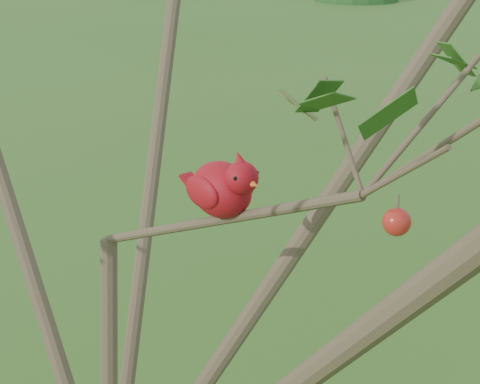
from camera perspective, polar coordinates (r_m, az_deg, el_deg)
The scene contains 2 objects.
crabapple_tree at distance 1.36m, azimuth -12.22°, elevation 0.49°, with size 2.35×2.05×2.95m.
cardinal at distance 1.25m, azimuth -1.27°, elevation 0.33°, with size 0.20×0.12×0.14m.
Camera 1 is at (1.00, -0.85, 2.58)m, focal length 55.00 mm.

